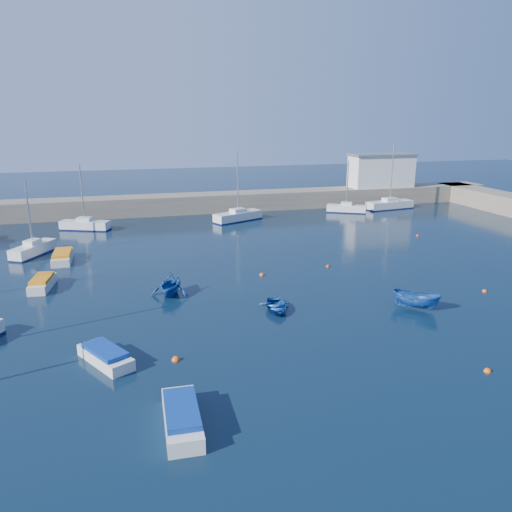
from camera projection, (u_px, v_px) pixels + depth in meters
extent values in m
plane|color=black|center=(308.00, 345.00, 31.05)|extent=(220.00, 220.00, 0.00)
cube|color=#736858|center=(196.00, 203.00, 73.40)|extent=(96.00, 4.50, 2.60)
cube|color=silver|center=(381.00, 171.00, 79.95)|extent=(10.00, 4.00, 5.00)
cube|color=silver|center=(33.00, 250.00, 50.83)|extent=(4.12, 5.68, 1.14)
cylinder|color=#B7BABC|center=(29.00, 213.00, 49.79)|extent=(0.17, 0.17, 6.47)
cube|color=silver|center=(85.00, 225.00, 62.09)|extent=(6.25, 3.91, 1.12)
cylinder|color=#B7BABC|center=(82.00, 193.00, 60.99)|extent=(0.17, 0.17, 6.98)
cube|color=silver|center=(238.00, 216.00, 67.35)|extent=(7.17, 4.76, 1.20)
cylinder|color=#B7BABC|center=(238.00, 182.00, 66.09)|extent=(0.18, 0.18, 8.05)
cube|color=silver|center=(346.00, 209.00, 73.19)|extent=(5.67, 4.10, 1.08)
cylinder|color=#B7BABC|center=(347.00, 183.00, 72.17)|extent=(0.16, 0.16, 6.45)
cube|color=silver|center=(390.00, 205.00, 75.95)|extent=(7.72, 3.18, 1.20)
cylinder|color=#B7BABC|center=(392.00, 173.00, 74.61)|extent=(0.17, 0.17, 8.62)
cube|color=silver|center=(106.00, 357.00, 28.75)|extent=(3.30, 4.29, 0.67)
cube|color=navy|center=(105.00, 350.00, 28.62)|extent=(2.72, 3.36, 0.25)
cube|color=silver|center=(42.00, 284.00, 41.15)|extent=(1.89, 4.15, 0.72)
cube|color=orange|center=(42.00, 278.00, 41.02)|extent=(1.69, 3.15, 0.27)
cube|color=silver|center=(63.00, 258.00, 48.80)|extent=(1.72, 4.82, 0.72)
cube|color=orange|center=(62.00, 253.00, 48.66)|extent=(1.63, 3.62, 0.27)
cube|color=silver|center=(182.00, 419.00, 22.83)|extent=(1.71, 4.54, 0.77)
cube|color=navy|center=(181.00, 409.00, 22.68)|extent=(1.60, 3.42, 0.29)
imported|color=#154596|center=(276.00, 306.00, 36.39)|extent=(2.76, 3.53, 0.67)
imported|color=#154596|center=(171.00, 284.00, 39.40)|extent=(4.21, 4.45, 1.85)
imported|color=#154596|center=(416.00, 300.00, 36.72)|extent=(3.42, 3.35, 1.34)
sphere|color=#E84F0C|center=(176.00, 360.00, 29.10)|extent=(0.50, 0.50, 0.50)
sphere|color=red|center=(328.00, 267.00, 47.04)|extent=(0.39, 0.39, 0.39)
sphere|color=#E84F0C|center=(485.00, 292.00, 40.43)|extent=(0.39, 0.39, 0.39)
sphere|color=#E84F0C|center=(262.00, 275.00, 44.53)|extent=(0.46, 0.46, 0.46)
sphere|color=red|center=(418.00, 236.00, 59.05)|extent=(0.39, 0.39, 0.39)
sphere|color=#E84F0C|center=(487.00, 372.00, 27.82)|extent=(0.42, 0.42, 0.42)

